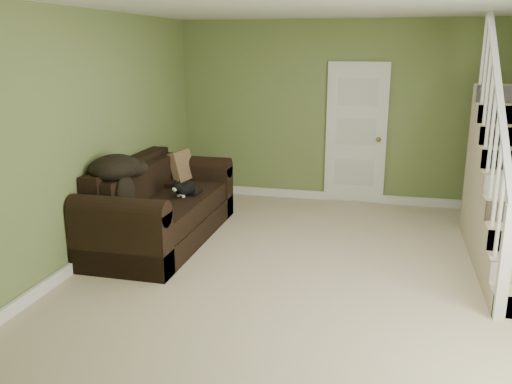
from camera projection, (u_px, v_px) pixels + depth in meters
The scene contains 14 objects.
floor at pixel (324, 272), 5.51m from camera, with size 5.00×5.50×0.01m, color #CAB992.
ceiling at pixel (333, 3), 4.83m from camera, with size 5.00×5.50×0.01m, color white.
wall_back at pixel (350, 113), 7.75m from camera, with size 5.00×0.04×2.60m, color olive.
wall_front at pixel (262, 246), 2.59m from camera, with size 5.00×0.04×2.60m, color olive.
wall_left at pixel (93, 136), 5.75m from camera, with size 0.04×5.50×2.60m, color olive.
baseboard_back at pixel (346, 197), 8.04m from camera, with size 5.00×0.04×0.12m, color white.
baseboard_left at pixel (104, 246), 6.07m from camera, with size 0.04×5.50×0.12m, color white.
door at pixel (356, 134), 7.76m from camera, with size 0.86×0.12×2.02m.
sofa at pixel (159, 210), 6.38m from camera, with size 1.03×2.38×0.94m.
side_table at pixel (162, 200), 7.06m from camera, with size 0.51×0.51×0.79m.
cat at pixel (185, 189), 6.39m from camera, with size 0.27×0.48×0.23m.
banana at pixel (163, 212), 5.69m from camera, with size 0.05×0.19×0.05m, color gold.
throw_pillow at pixel (182, 166), 7.08m from camera, with size 0.10×0.39×0.39m, color #4B331E.
throw_blanket at pixel (114, 168), 5.78m from camera, with size 0.50×0.66×0.27m, color black.
Camera 1 is at (0.56, -5.12, 2.23)m, focal length 38.00 mm.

